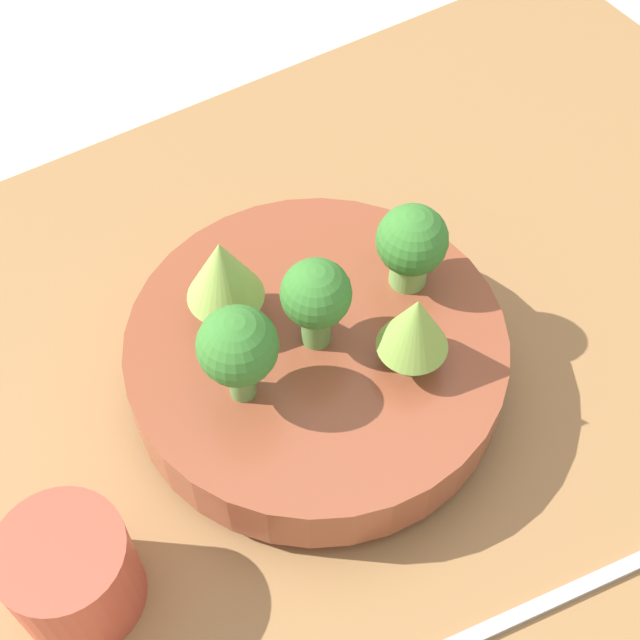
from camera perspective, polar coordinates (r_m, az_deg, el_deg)
ground_plane at (r=0.72m, az=0.50°, el=-6.87°), size 6.00×6.00×0.00m
table at (r=0.70m, az=0.51°, el=-6.00°), size 1.07×0.71×0.04m
bowl at (r=0.66m, az=0.00°, el=-2.31°), size 0.28×0.28×0.06m
romanesco_piece_near at (r=0.59m, az=6.08°, el=-0.42°), size 0.05×0.05×0.07m
romanesco_piece_far at (r=0.61m, az=-6.21°, el=2.83°), size 0.05×0.05×0.08m
broccoli_floret_left at (r=0.57m, az=-5.28°, el=-1.81°), size 0.05×0.05×0.08m
broccoli_floret_right at (r=0.64m, az=5.89°, el=4.88°), size 0.05×0.05×0.07m
broccoli_floret_center at (r=0.60m, az=0.00°, el=1.59°), size 0.05×0.05×0.08m
cup at (r=0.60m, az=-15.58°, el=-15.36°), size 0.08×0.08×0.08m
fork at (r=0.63m, az=14.51°, el=-17.04°), size 0.20×0.04×0.01m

